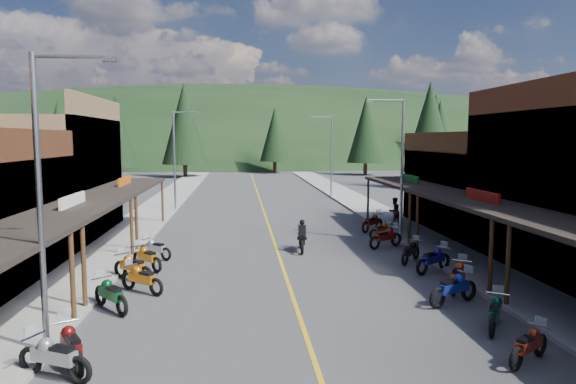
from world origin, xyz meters
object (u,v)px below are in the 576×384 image
object	(u,v)px
streetlight_0	(45,191)
bike_west_4	(54,355)
pine_4	(366,129)
bike_east_7	(458,275)
rider_on_bike	(302,238)
pine_1	(108,130)
pine_3	(275,134)
pine_9	(439,134)
pedestrian_east_b	(394,211)
streetlight_3	(330,152)
bike_east_11	(382,229)
streetlight_2	(400,163)
pine_2	(184,124)
bike_east_4	(529,343)
shop_west_3	(35,178)
bike_east_5	(495,311)
shop_east_3	(487,190)
bike_east_9	(411,250)
bike_east_6	(454,287)
pine_5	(435,126)
streetlight_1	(176,155)
bike_west_10	(155,247)
bike_west_5	(71,344)
bike_west_6	(111,293)
pine_7	(71,130)
bike_west_7	(142,277)
pine_11	(430,126)
bike_west_8	(133,266)
bike_west_9	(147,256)
bike_east_8	(434,258)
bike_east_12	(372,221)
bike_east_10	(386,236)
pine_10	(116,131)
pine_8	(59,137)
pine_6	(521,134)

from	to	relation	value
streetlight_0	bike_west_4	bearing A→B (deg)	-69.05
pine_4	bike_east_7	world-z (taller)	pine_4
bike_west_4	rider_on_bike	size ratio (longest dim) A/B	0.94
streetlight_0	rider_on_bike	distance (m)	15.15
pine_1	pine_3	size ratio (longest dim) A/B	1.14
pine_9	pedestrian_east_b	world-z (taller)	pine_9
pine_3	pedestrian_east_b	size ratio (longest dim) A/B	6.06
streetlight_3	bike_east_11	distance (m)	21.18
streetlight_2	bike_east_7	bearing A→B (deg)	-93.34
pine_2	bike_east_4	distance (m)	67.85
shop_west_3	bike_east_5	size ratio (longest dim) A/B	5.28
shop_east_3	pine_4	world-z (taller)	pine_4
bike_east_9	shop_east_3	bearing A→B (deg)	85.80
pine_4	bike_east_6	size ratio (longest dim) A/B	5.53
pine_9	rider_on_bike	distance (m)	45.37
shop_east_3	pine_5	world-z (taller)	pine_5
streetlight_2	bike_east_5	xyz separation A→B (m)	(-1.12, -13.26, -3.87)
pine_4	pine_5	size ratio (longest dim) A/B	0.89
streetlight_1	pine_3	distance (m)	45.39
bike_west_10	bike_west_5	bearing A→B (deg)	-144.58
bike_west_6	bike_east_5	distance (m)	12.45
pine_7	bike_east_5	world-z (taller)	pine_7
streetlight_1	streetlight_3	distance (m)	16.04
streetlight_2	bike_west_7	bearing A→B (deg)	-146.13
pine_11	bike_west_8	distance (m)	45.64
streetlight_2	bike_east_7	distance (m)	10.05
pine_2	bike_west_9	bearing A→B (deg)	-85.89
pine_2	pine_9	size ratio (longest dim) A/B	1.30
bike_east_8	bike_east_12	size ratio (longest dim) A/B	0.99
pine_7	bike_west_4	size ratio (longest dim) A/B	5.81
pine_2	bike_east_5	distance (m)	65.62
streetlight_0	bike_east_8	distance (m)	15.80
pine_1	bike_west_10	size ratio (longest dim) A/B	6.26
streetlight_0	pedestrian_east_b	distance (m)	24.43
pine_9	pine_1	bearing A→B (deg)	152.49
bike_east_11	bike_east_12	bearing A→B (deg)	149.48
pine_9	bike_west_6	distance (m)	56.56
bike_west_9	bike_east_10	bearing A→B (deg)	-25.00
streetlight_1	pine_4	xyz separation A→B (m)	(24.95, 38.00, 2.78)
streetlight_1	pine_10	xyz separation A→B (m)	(-11.05, 28.00, 2.32)
pine_10	bike_east_8	size ratio (longest dim) A/B	5.22
pine_8	bike_west_10	size ratio (longest dim) A/B	5.01
streetlight_2	bike_west_7	distance (m)	15.63
streetlight_3	pine_6	xyz separation A→B (m)	(39.05, 34.00, 2.02)
pine_6	bike_east_9	distance (m)	72.92
shop_east_3	streetlight_0	size ratio (longest dim) A/B	1.36
bike_east_5	pine_3	bearing A→B (deg)	124.74
pine_7	bike_east_11	distance (m)	77.32
pine_6	bike_west_4	xyz separation A→B (m)	(-52.43, -71.37, -5.87)
pine_5	bike_east_9	bearing A→B (deg)	-112.10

